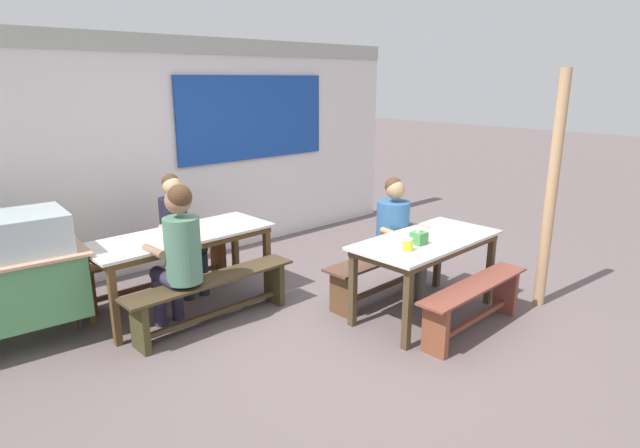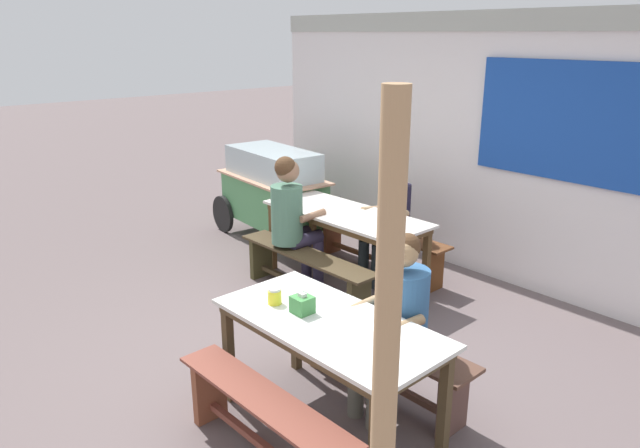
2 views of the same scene
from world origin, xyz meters
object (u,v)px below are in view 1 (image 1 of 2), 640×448
condiment_jar (408,245)px  bench_far_front (213,294)px  person_center_facing (178,227)px  tissue_box (419,238)px  bench_near_front (474,302)px  person_right_near_table (397,231)px  bench_near_back (382,270)px  dining_table_far (181,241)px  person_left_back_turned (179,249)px  wooden_support_post (551,193)px  dining_table_near (426,247)px  bench_far_back (158,265)px

condiment_jar → bench_far_front: bearing=133.4°
person_center_facing → tissue_box: 2.50m
bench_near_front → person_right_near_table: person_right_near_table is taller
bench_far_front → bench_near_back: size_ratio=1.17×
bench_near_back → person_right_near_table: bearing=-21.8°
person_right_near_table → person_center_facing: (-1.56, 1.66, -0.01)m
dining_table_far → person_left_back_turned: person_left_back_turned is taller
wooden_support_post → person_left_back_turned: bearing=147.7°
bench_near_front → wooden_support_post: wooden_support_post is taller
bench_near_front → wooden_support_post: size_ratio=0.62×
dining_table_far → dining_table_near: (1.62, -1.68, -0.00)m
person_right_near_table → tissue_box: 0.63m
bench_far_back → person_left_back_turned: person_left_back_turned is taller
dining_table_far → bench_far_front: bearing=-88.7°
dining_table_near → bench_far_front: size_ratio=0.92×
tissue_box → wooden_support_post: bearing=-25.4°
dining_table_near → person_center_facing: person_center_facing is taller
bench_near_back → wooden_support_post: (1.06, -1.17, 0.84)m
dining_table_near → person_right_near_table: (0.14, 0.47, 0.03)m
bench_far_back → tissue_box: tissue_box is taller
dining_table_near → wooden_support_post: (1.05, -0.65, 0.47)m
condiment_jar → bench_far_back: bearing=117.7°
tissue_box → wooden_support_post: 1.42m
bench_near_front → condiment_jar: size_ratio=12.94×
bench_far_front → wooden_support_post: wooden_support_post is taller
bench_near_front → condiment_jar: 0.80m
bench_far_back → bench_far_front: 1.05m
bench_near_back → wooden_support_post: wooden_support_post is taller
bench_far_front → person_right_near_table: 1.92m
dining_table_far → bench_far_front: 0.65m
person_center_facing → tissue_box: size_ratio=9.19×
dining_table_near → person_left_back_turned: 2.24m
person_center_facing → bench_far_back: bearing=158.8°
person_left_back_turned → condiment_jar: 1.97m
bench_far_back → person_left_back_turned: bearing=-104.0°
bench_near_back → person_center_facing: size_ratio=1.14×
bench_near_back → bench_far_front: bearing=158.5°
person_left_back_turned → wooden_support_post: wooden_support_post is taller
dining_table_near → bench_far_back: dining_table_near is taller
person_center_facing → person_right_near_table: bearing=-46.8°
person_left_back_turned → wooden_support_post: bearing=-32.3°
person_right_near_table → wooden_support_post: 1.50m
bench_far_front → tissue_box: (1.41, -1.21, 0.51)m
bench_far_front → person_right_near_table: size_ratio=1.34×
dining_table_near → wooden_support_post: 1.32m
dining_table_far → person_center_facing: 0.49m
person_center_facing → condiment_jar: 2.45m
bench_near_back → tissue_box: 0.80m
dining_table_near → person_left_back_turned: size_ratio=1.13×
dining_table_near → wooden_support_post: bearing=-31.6°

